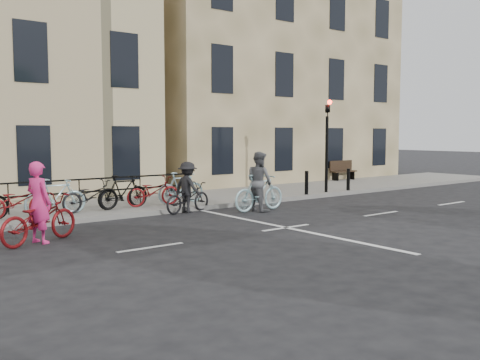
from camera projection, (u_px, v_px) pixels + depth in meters
ground at (286, 228)px, 14.08m from camera, size 120.00×120.00×0.00m
sidewalk at (56, 212)px, 16.34m from camera, size 46.00×4.00×0.15m
building_east at (246, 66)px, 29.27m from camera, size 14.00×10.00×12.00m
traffic_light at (327, 134)px, 21.07m from camera, size 0.18×0.30×3.90m
bollard_east at (307, 183)px, 20.43m from camera, size 0.14×0.14×0.90m
bollard_west at (348, 179)px, 21.89m from camera, size 0.14×0.14×0.90m
bench at (342, 169)px, 26.83m from camera, size 1.60×0.41×0.97m
parked_bikes at (72, 196)px, 15.62m from camera, size 9.35×1.23×1.05m
cyclist_pink at (39, 215)px, 12.08m from camera, size 2.20×1.50×1.86m
cyclist_grey at (259, 187)px, 17.07m from camera, size 1.97×0.93×1.91m
cyclist_dark at (188, 193)px, 16.73m from camera, size 1.89×1.13×1.60m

